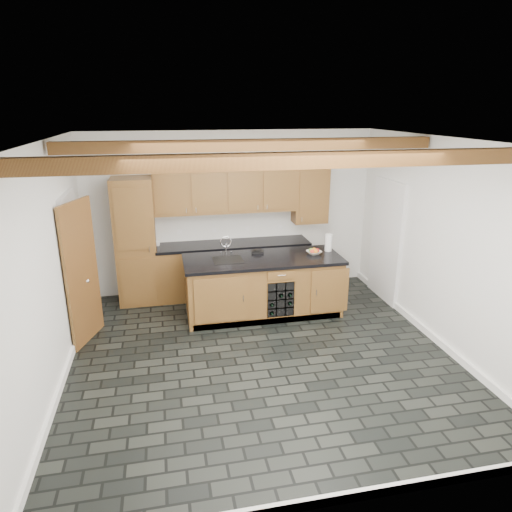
{
  "coord_description": "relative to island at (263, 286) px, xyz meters",
  "views": [
    {
      "loc": [
        -1.17,
        -5.27,
        3.17
      ],
      "look_at": [
        0.09,
        0.8,
        1.13
      ],
      "focal_mm": 32.0,
      "sensor_mm": 36.0,
      "label": 1
    }
  ],
  "objects": [
    {
      "name": "paper_towel",
      "position": [
        1.11,
        0.15,
        0.61
      ],
      "size": [
        0.11,
        0.11,
        0.28
      ],
      "primitive_type": "cylinder",
      "color": "white",
      "rests_on": "island"
    },
    {
      "name": "faucet",
      "position": [
        -0.56,
        0.05,
        0.5
      ],
      "size": [
        0.45,
        0.4,
        0.34
      ],
      "color": "black",
      "rests_on": "island"
    },
    {
      "name": "fruit_bowl",
      "position": [
        0.83,
        0.03,
        0.49
      ],
      "size": [
        0.28,
        0.28,
        0.06
      ],
      "primitive_type": "imported",
      "rotation": [
        0.0,
        0.0,
        0.24
      ],
      "color": "beige",
      "rests_on": "island"
    },
    {
      "name": "island",
      "position": [
        0.0,
        0.0,
        0.0
      ],
      "size": [
        2.48,
        0.96,
        0.93
      ],
      "color": "brown",
      "rests_on": "ground"
    },
    {
      "name": "room_shell",
      "position": [
        -0.39,
        -0.75,
        1.06
      ],
      "size": [
        5.01,
        5.0,
        5.0
      ],
      "color": "white",
      "rests_on": "ground"
    },
    {
      "name": "mug",
      "position": [
        -1.61,
        1.0,
        0.51
      ],
      "size": [
        0.11,
        0.11,
        0.08
      ],
      "primitive_type": "imported",
      "rotation": [
        0.0,
        0.0,
        -0.34
      ],
      "color": "white",
      "rests_on": "back_cabinetry"
    },
    {
      "name": "kitchen_scale",
      "position": [
        -0.04,
        0.27,
        0.49
      ],
      "size": [
        0.2,
        0.13,
        0.06
      ],
      "rotation": [
        0.0,
        0.0,
        -0.11
      ],
      "color": "black",
      "rests_on": "island"
    },
    {
      "name": "ground",
      "position": [
        -0.31,
        -1.28,
        -0.46
      ],
      "size": [
        5.0,
        5.0,
        0.0
      ],
      "primitive_type": "plane",
      "color": "black",
      "rests_on": "ground"
    },
    {
      "name": "back_cabinetry",
      "position": [
        -0.68,
        0.95,
        0.51
      ],
      "size": [
        3.65,
        0.62,
        2.2
      ],
      "color": "brown",
      "rests_on": "ground"
    },
    {
      "name": "fruit_cluster",
      "position": [
        0.83,
        0.03,
        0.52
      ],
      "size": [
        0.16,
        0.17,
        0.07
      ],
      "color": "red",
      "rests_on": "fruit_bowl"
    }
  ]
}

